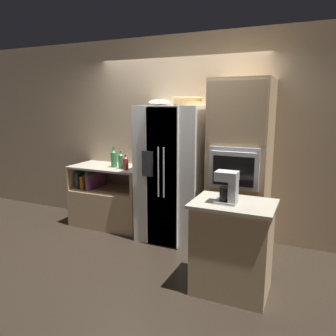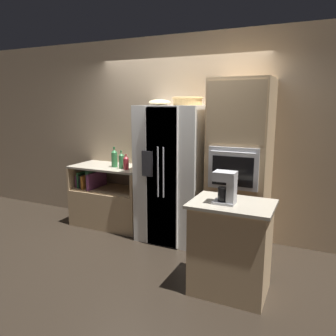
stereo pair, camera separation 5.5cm
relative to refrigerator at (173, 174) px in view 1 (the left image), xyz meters
name	(u,v)px [view 1 (the left image)]	position (x,y,z in m)	size (l,w,h in m)	color
ground_plane	(168,236)	(-0.07, -0.01, -0.92)	(20.00, 20.00, 0.00)	black
wall_back	(180,136)	(-0.07, 0.40, 0.48)	(12.00, 0.06, 2.80)	tan
counter_left	(110,203)	(-1.09, 0.05, -0.57)	(1.15, 0.63, 0.93)	tan
refrigerator	(173,174)	(0.00, 0.00, 0.00)	(0.87, 0.76, 1.84)	white
wall_oven	(240,167)	(0.90, 0.03, 0.16)	(0.71, 0.74, 2.16)	tan
island_counter	(232,247)	(1.07, -0.99, -0.45)	(0.79, 0.59, 0.93)	tan
wicker_basket	(187,101)	(0.18, 0.04, 0.98)	(0.39, 0.39, 0.11)	tan
fruit_bowl	(159,102)	(-0.20, 0.00, 0.96)	(0.29, 0.29, 0.08)	beige
bottle_tall	(121,161)	(-0.81, -0.04, 0.13)	(0.07, 0.07, 0.27)	#33723F
bottle_short	(114,158)	(-0.96, 0.02, 0.15)	(0.09, 0.09, 0.30)	#33723F
bottle_wide	(126,163)	(-0.71, -0.07, 0.11)	(0.08, 0.08, 0.22)	maroon
mug	(122,163)	(-0.91, 0.14, 0.06)	(0.11, 0.08, 0.09)	#B2D166
coffee_maker	(229,186)	(1.03, -1.05, 0.18)	(0.21, 0.16, 0.31)	#B2B2B7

